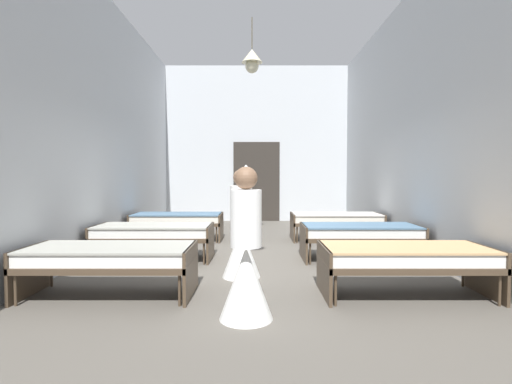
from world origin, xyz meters
name	(u,v)px	position (x,y,z in m)	size (l,w,h in m)	color
ground_plane	(256,262)	(0.00, 0.00, -0.05)	(6.09, 11.42, 0.10)	#59544C
room_shell	(256,126)	(0.00, 1.20, 2.35)	(5.89, 11.02, 4.70)	silver
bed_left_row_0	(109,258)	(-1.70, -1.90, 0.44)	(1.90, 0.84, 0.57)	#473828
bed_right_row_0	(404,258)	(1.70, -1.90, 0.44)	(1.90, 0.84, 0.57)	#473828
bed_left_row_1	(153,233)	(-1.70, 0.00, 0.44)	(1.90, 0.84, 0.57)	#473828
bed_right_row_1	(359,233)	(1.70, 0.00, 0.44)	(1.90, 0.84, 0.57)	#473828
bed_left_row_2	(177,220)	(-1.70, 1.90, 0.44)	(1.90, 0.84, 0.57)	#473828
bed_right_row_2	(335,220)	(1.70, 1.90, 0.44)	(1.90, 0.84, 0.57)	#473828
nurse_near_aisle	(245,264)	(-0.11, -2.62, 0.53)	(0.52, 0.52, 1.49)	white
nurse_mid_aisle	(240,238)	(-0.22, -1.09, 0.53)	(0.52, 0.52, 1.49)	white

